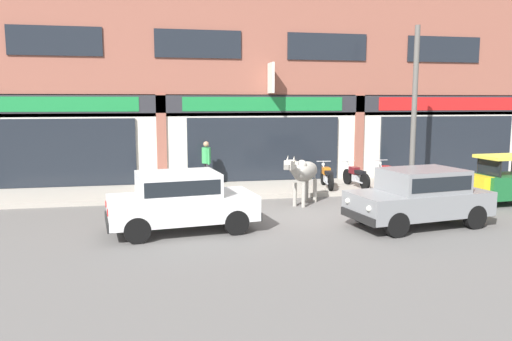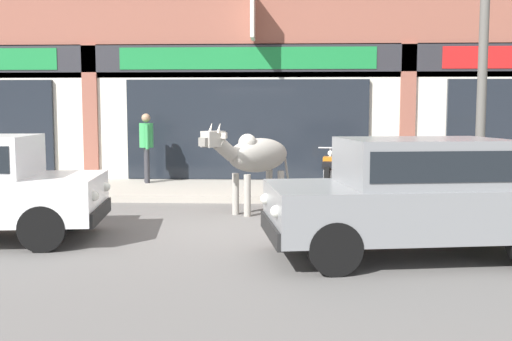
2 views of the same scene
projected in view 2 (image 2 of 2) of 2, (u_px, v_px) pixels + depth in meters
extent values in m
plane|color=#605E5B|center=(229.00, 225.00, 9.47)|extent=(90.00, 90.00, 0.00)
cube|color=#A8A093|center=(243.00, 190.00, 13.13)|extent=(19.00, 2.98, 0.14)
cube|color=silver|center=(248.00, 115.00, 14.72)|extent=(23.00, 0.55, 3.40)
cube|color=#28282D|center=(247.00, 58.00, 14.28)|extent=(22.08, 0.08, 0.64)
cube|color=#8E5142|center=(91.00, 115.00, 14.59)|extent=(0.36, 0.12, 3.40)
cube|color=black|center=(247.00, 130.00, 14.43)|extent=(5.83, 0.10, 2.40)
cube|color=#197A38|center=(247.00, 58.00, 14.25)|extent=(6.13, 0.05, 0.52)
cube|color=#8E5142|center=(407.00, 115.00, 14.27)|extent=(0.36, 0.12, 3.40)
cube|color=silver|center=(253.00, 15.00, 13.77)|extent=(0.08, 0.80, 1.10)
ellipsoid|color=#9E998E|center=(259.00, 155.00, 10.53)|extent=(1.31, 1.40, 0.60)
sphere|color=#9E998E|center=(248.00, 143.00, 10.31)|extent=(0.32, 0.32, 0.32)
cylinder|color=#9E998E|center=(247.00, 196.00, 10.19)|extent=(0.12, 0.12, 0.72)
cylinder|color=#9E998E|center=(236.00, 194.00, 10.38)|extent=(0.12, 0.12, 0.72)
cylinder|color=#9E998E|center=(281.00, 191.00, 10.81)|extent=(0.12, 0.12, 0.72)
cylinder|color=#9E998E|center=(269.00, 189.00, 11.01)|extent=(0.12, 0.12, 0.72)
cylinder|color=#9E998E|center=(225.00, 149.00, 9.93)|extent=(0.49, 0.51, 0.43)
cube|color=#9E998E|center=(213.00, 139.00, 9.72)|extent=(0.40, 0.42, 0.26)
cube|color=slate|center=(205.00, 142.00, 9.60)|extent=(0.21, 0.21, 0.14)
cone|color=beige|center=(219.00, 128.00, 9.67)|extent=(0.12, 0.12, 0.19)
cone|color=beige|center=(211.00, 128.00, 9.80)|extent=(0.12, 0.12, 0.19)
cube|color=#9E998E|center=(223.00, 135.00, 9.67)|extent=(0.13, 0.12, 0.10)
cube|color=#9E998E|center=(210.00, 135.00, 9.89)|extent=(0.13, 0.12, 0.10)
cylinder|color=#9E998E|center=(286.00, 165.00, 11.09)|extent=(0.14, 0.15, 0.60)
cylinder|color=black|center=(335.00, 248.00, 6.52)|extent=(0.62, 0.27, 0.60)
cylinder|color=black|center=(309.00, 224.00, 7.94)|extent=(0.62, 0.27, 0.60)
cylinder|color=black|center=(474.00, 220.00, 8.19)|extent=(0.62, 0.27, 0.60)
cube|color=gray|center=(413.00, 209.00, 7.32)|extent=(3.70, 2.11, 0.60)
cube|color=gray|center=(422.00, 162.00, 7.28)|extent=(2.10, 1.71, 0.56)
cube|color=black|center=(422.00, 162.00, 7.28)|extent=(1.95, 1.71, 0.35)
cube|color=black|center=(273.00, 229.00, 7.16)|extent=(0.35, 1.52, 0.20)
sphere|color=silver|center=(276.00, 211.00, 6.65)|extent=(0.14, 0.14, 0.14)
sphere|color=silver|center=(266.00, 199.00, 7.60)|extent=(0.14, 0.14, 0.14)
cylinder|color=black|center=(68.00, 210.00, 9.06)|extent=(0.62, 0.26, 0.60)
cylinder|color=black|center=(42.00, 228.00, 7.63)|extent=(0.62, 0.26, 0.60)
cube|color=black|center=(98.00, 212.00, 8.38)|extent=(0.31, 1.52, 0.20)
sphere|color=silver|center=(106.00, 187.00, 8.83)|extent=(0.14, 0.14, 0.14)
sphere|color=silver|center=(94.00, 196.00, 7.88)|extent=(0.14, 0.14, 0.14)
cylinder|color=black|center=(330.00, 174.00, 13.07)|extent=(0.17, 0.57, 0.56)
cylinder|color=black|center=(327.00, 181.00, 11.84)|extent=(0.17, 0.57, 0.56)
cube|color=#B2B5BA|center=(328.00, 176.00, 12.43)|extent=(0.24, 0.34, 0.24)
cube|color=orange|center=(329.00, 162.00, 12.56)|extent=(0.29, 0.43, 0.24)
cube|color=black|center=(328.00, 165.00, 12.17)|extent=(0.29, 0.54, 0.12)
cylinder|color=#B2B5BA|center=(330.00, 161.00, 12.98)|extent=(0.07, 0.27, 0.59)
cylinder|color=#B2B5BA|center=(330.00, 148.00, 12.99)|extent=(0.52, 0.10, 0.03)
sphere|color=silver|center=(330.00, 153.00, 13.06)|extent=(0.12, 0.12, 0.12)
cylinder|color=#B2B5BA|center=(322.00, 181.00, 12.10)|extent=(0.12, 0.48, 0.06)
cylinder|color=black|center=(372.00, 175.00, 12.97)|extent=(0.16, 0.57, 0.56)
cylinder|color=black|center=(389.00, 181.00, 11.73)|extent=(0.16, 0.57, 0.56)
cube|color=#B2B5BA|center=(381.00, 176.00, 12.33)|extent=(0.23, 0.34, 0.24)
cube|color=maroon|center=(379.00, 163.00, 12.46)|extent=(0.28, 0.42, 0.24)
cube|color=black|center=(384.00, 166.00, 12.07)|extent=(0.28, 0.54, 0.12)
cylinder|color=#B2B5BA|center=(373.00, 161.00, 12.89)|extent=(0.07, 0.27, 0.59)
cylinder|color=#B2B5BA|center=(373.00, 148.00, 12.90)|extent=(0.52, 0.09, 0.03)
sphere|color=silver|center=(372.00, 153.00, 12.97)|extent=(0.12, 0.12, 0.12)
cylinder|color=#B2B5BA|center=(380.00, 182.00, 11.97)|extent=(0.11, 0.48, 0.06)
cylinder|color=black|center=(432.00, 175.00, 12.92)|extent=(0.13, 0.57, 0.56)
cylinder|color=black|center=(452.00, 182.00, 11.67)|extent=(0.13, 0.57, 0.56)
cube|color=#B2B5BA|center=(442.00, 176.00, 12.27)|extent=(0.22, 0.33, 0.24)
cube|color=red|center=(440.00, 163.00, 12.41)|extent=(0.26, 0.41, 0.24)
cube|color=black|center=(446.00, 166.00, 12.01)|extent=(0.25, 0.53, 0.12)
cylinder|color=#B2B5BA|center=(434.00, 161.00, 12.83)|extent=(0.06, 0.27, 0.59)
cylinder|color=#B2B5BA|center=(433.00, 148.00, 12.84)|extent=(0.52, 0.06, 0.03)
sphere|color=silver|center=(432.00, 154.00, 12.91)|extent=(0.12, 0.12, 0.12)
cylinder|color=#B2B5BA|center=(442.00, 182.00, 11.92)|extent=(0.09, 0.48, 0.06)
cylinder|color=#2D2D33|center=(147.00, 165.00, 13.77)|extent=(0.11, 0.11, 0.82)
cylinder|color=#2D2D33|center=(146.00, 165.00, 13.94)|extent=(0.11, 0.11, 0.82)
cylinder|color=#33934C|center=(146.00, 135.00, 13.79)|extent=(0.32, 0.32, 0.56)
cylinder|color=#33934C|center=(147.00, 137.00, 13.59)|extent=(0.08, 0.08, 0.56)
cylinder|color=#33934C|center=(145.00, 136.00, 13.99)|extent=(0.08, 0.08, 0.56)
sphere|color=tan|center=(146.00, 118.00, 13.75)|extent=(0.20, 0.20, 0.20)
cylinder|color=#595651|center=(483.00, 52.00, 11.46)|extent=(0.18, 0.18, 5.55)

